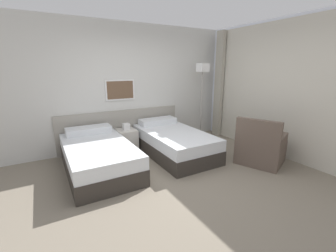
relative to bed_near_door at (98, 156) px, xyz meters
name	(u,v)px	position (x,y,z in m)	size (l,w,h in m)	color
ground_plane	(182,182)	(1.04, -1.10, -0.26)	(16.00, 16.00, 0.00)	slate
wall_headboard	(130,89)	(1.02, 1.02, 1.04)	(10.00, 0.10, 2.70)	silver
wall_window	(289,90)	(3.41, -1.20, 1.08)	(0.21, 4.60, 2.70)	white
bed_near_door	(98,156)	(0.00, 0.00, 0.00)	(1.07, 1.94, 0.62)	#332D28
bed_near_window	(173,142)	(1.54, 0.00, 0.00)	(1.07, 1.94, 0.62)	#332D28
nightstand	(127,139)	(0.77, 0.69, -0.02)	(0.39, 0.44, 0.60)	beige
floor_lamp	(202,77)	(2.66, 0.53, 1.28)	(0.24, 0.24, 1.86)	#9E9993
armchair	(260,149)	(2.73, -1.21, 0.02)	(0.99, 1.00, 0.89)	brown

